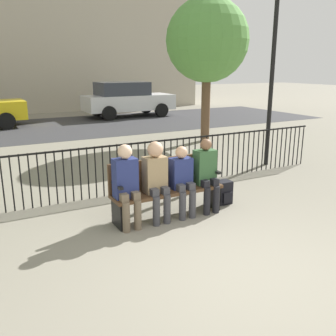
{
  "coord_description": "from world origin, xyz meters",
  "views": [
    {
      "loc": [
        -2.63,
        -2.9,
        2.31
      ],
      "look_at": [
        0.0,
        1.99,
        0.8
      ],
      "focal_mm": 40.0,
      "sensor_mm": 36.0,
      "label": 1
    }
  ],
  "objects_px": {
    "backpack": "(223,192)",
    "parked_car_1": "(127,99)",
    "park_bench": "(166,185)",
    "lamp_post": "(274,53)",
    "seated_person_3": "(206,172)",
    "tree_1": "(207,41)",
    "seated_person_0": "(126,182)",
    "seated_person_1": "(156,177)",
    "seated_person_2": "(182,178)"
  },
  "relations": [
    {
      "from": "backpack",
      "to": "parked_car_1",
      "type": "distance_m",
      "value": 12.11
    },
    {
      "from": "backpack",
      "to": "parked_car_1",
      "type": "relative_size",
      "value": 0.1
    },
    {
      "from": "park_bench",
      "to": "lamp_post",
      "type": "bearing_deg",
      "value": 24.69
    },
    {
      "from": "seated_person_3",
      "to": "backpack",
      "type": "height_order",
      "value": "seated_person_3"
    },
    {
      "from": "tree_1",
      "to": "lamp_post",
      "type": "relative_size",
      "value": 1.09
    },
    {
      "from": "park_bench",
      "to": "parked_car_1",
      "type": "height_order",
      "value": "parked_car_1"
    },
    {
      "from": "park_bench",
      "to": "seated_person_0",
      "type": "bearing_deg",
      "value": -169.83
    },
    {
      "from": "backpack",
      "to": "lamp_post",
      "type": "bearing_deg",
      "value": 33.8
    },
    {
      "from": "backpack",
      "to": "tree_1",
      "type": "bearing_deg",
      "value": 59.48
    },
    {
      "from": "park_bench",
      "to": "tree_1",
      "type": "bearing_deg",
      "value": 50.62
    },
    {
      "from": "seated_person_0",
      "to": "seated_person_1",
      "type": "height_order",
      "value": "seated_person_0"
    },
    {
      "from": "backpack",
      "to": "parked_car_1",
      "type": "height_order",
      "value": "parked_car_1"
    },
    {
      "from": "seated_person_0",
      "to": "lamp_post",
      "type": "distance_m",
      "value": 5.11
    },
    {
      "from": "seated_person_0",
      "to": "seated_person_3",
      "type": "xyz_separation_m",
      "value": [
        1.39,
        -0.0,
        -0.03
      ]
    },
    {
      "from": "seated_person_2",
      "to": "seated_person_3",
      "type": "distance_m",
      "value": 0.45
    },
    {
      "from": "seated_person_0",
      "to": "tree_1",
      "type": "bearing_deg",
      "value": 46.75
    },
    {
      "from": "park_bench",
      "to": "seated_person_0",
      "type": "xyz_separation_m",
      "value": [
        -0.71,
        -0.13,
        0.2
      ]
    },
    {
      "from": "seated_person_1",
      "to": "seated_person_2",
      "type": "relative_size",
      "value": 1.1
    },
    {
      "from": "backpack",
      "to": "seated_person_0",
      "type": "bearing_deg",
      "value": -176.38
    },
    {
      "from": "seated_person_3",
      "to": "parked_car_1",
      "type": "xyz_separation_m",
      "value": [
        3.46,
        11.84,
        0.18
      ]
    },
    {
      "from": "park_bench",
      "to": "seated_person_0",
      "type": "distance_m",
      "value": 0.75
    },
    {
      "from": "seated_person_0",
      "to": "tree_1",
      "type": "relative_size",
      "value": 0.29
    },
    {
      "from": "park_bench",
      "to": "seated_person_1",
      "type": "bearing_deg",
      "value": -150.71
    },
    {
      "from": "seated_person_3",
      "to": "backpack",
      "type": "relative_size",
      "value": 2.97
    },
    {
      "from": "seated_person_2",
      "to": "parked_car_1",
      "type": "xyz_separation_m",
      "value": [
        3.91,
        11.84,
        0.22
      ]
    },
    {
      "from": "tree_1",
      "to": "lamp_post",
      "type": "height_order",
      "value": "tree_1"
    },
    {
      "from": "lamp_post",
      "to": "park_bench",
      "type": "bearing_deg",
      "value": -155.31
    },
    {
      "from": "seated_person_0",
      "to": "backpack",
      "type": "relative_size",
      "value": 3.08
    },
    {
      "from": "seated_person_1",
      "to": "lamp_post",
      "type": "bearing_deg",
      "value": 24.97
    },
    {
      "from": "parked_car_1",
      "to": "lamp_post",
      "type": "bearing_deg",
      "value": -92.68
    },
    {
      "from": "park_bench",
      "to": "seated_person_3",
      "type": "relative_size",
      "value": 1.51
    },
    {
      "from": "seated_person_2",
      "to": "seated_person_1",
      "type": "bearing_deg",
      "value": 179.09
    },
    {
      "from": "seated_person_1",
      "to": "park_bench",
      "type": "bearing_deg",
      "value": 29.29
    },
    {
      "from": "seated_person_1",
      "to": "backpack",
      "type": "distance_m",
      "value": 1.46
    },
    {
      "from": "seated_person_3",
      "to": "lamp_post",
      "type": "height_order",
      "value": "lamp_post"
    },
    {
      "from": "seated_person_0",
      "to": "tree_1",
      "type": "distance_m",
      "value": 7.32
    },
    {
      "from": "seated_person_0",
      "to": "parked_car_1",
      "type": "relative_size",
      "value": 0.3
    },
    {
      "from": "seated_person_0",
      "to": "seated_person_2",
      "type": "height_order",
      "value": "seated_person_0"
    },
    {
      "from": "park_bench",
      "to": "tree_1",
      "type": "relative_size",
      "value": 0.42
    },
    {
      "from": "seated_person_2",
      "to": "parked_car_1",
      "type": "height_order",
      "value": "parked_car_1"
    },
    {
      "from": "tree_1",
      "to": "seated_person_2",
      "type": "bearing_deg",
      "value": -127.04
    },
    {
      "from": "seated_person_1",
      "to": "backpack",
      "type": "bearing_deg",
      "value": 4.9
    },
    {
      "from": "park_bench",
      "to": "seated_person_0",
      "type": "relative_size",
      "value": 1.45
    },
    {
      "from": "seated_person_1",
      "to": "lamp_post",
      "type": "distance_m",
      "value": 4.7
    },
    {
      "from": "seated_person_3",
      "to": "tree_1",
      "type": "bearing_deg",
      "value": 56.34
    },
    {
      "from": "seated_person_2",
      "to": "seated_person_3",
      "type": "xyz_separation_m",
      "value": [
        0.45,
        0.0,
        0.04
      ]
    },
    {
      "from": "park_bench",
      "to": "backpack",
      "type": "bearing_deg",
      "value": -0.54
    },
    {
      "from": "seated_person_1",
      "to": "seated_person_3",
      "type": "xyz_separation_m",
      "value": [
        0.9,
        -0.0,
        -0.04
      ]
    },
    {
      "from": "seated_person_3",
      "to": "park_bench",
      "type": "bearing_deg",
      "value": 169.16
    },
    {
      "from": "seated_person_2",
      "to": "seated_person_3",
      "type": "height_order",
      "value": "seated_person_3"
    }
  ]
}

